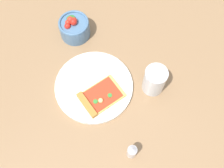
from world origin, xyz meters
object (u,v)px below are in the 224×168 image
plate (94,86)px  soda_glass (154,81)px  pizza_slice_main (99,98)px  salad_bowl (74,28)px  pepper_shaker (132,152)px

plate → soda_glass: size_ratio=2.50×
plate → pizza_slice_main: bearing=137.2°
pizza_slice_main → salad_bowl: 0.28m
pepper_shaker → salad_bowl: bearing=-39.9°
plate → salad_bowl: 0.23m
salad_bowl → pepper_shaker: 0.49m
pizza_slice_main → salad_bowl: size_ratio=1.51×
pizza_slice_main → salad_bowl: bearing=-44.5°
plate → soda_glass: bearing=-153.1°
soda_glass → pepper_shaker: size_ratio=1.43×
pizza_slice_main → salad_bowl: (0.20, -0.20, 0.02)m
plate → salad_bowl: size_ratio=2.44×
salad_bowl → pepper_shaker: size_ratio=1.46×
salad_bowl → pepper_shaker: salad_bowl is taller
soda_glass → pepper_shaker: bearing=97.1°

